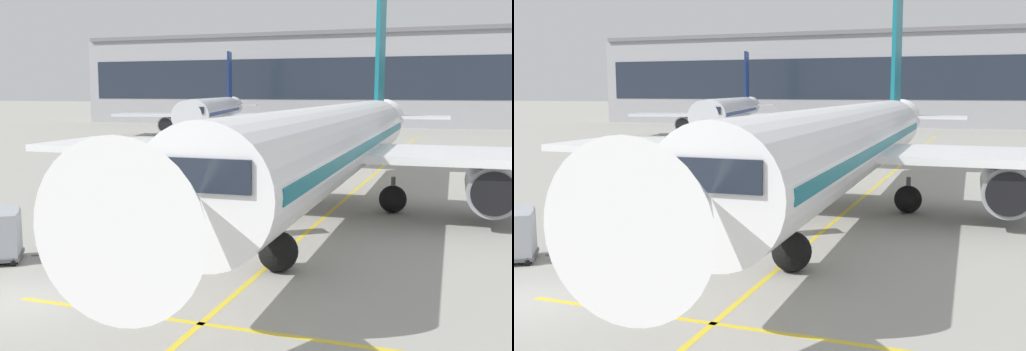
% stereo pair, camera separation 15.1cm
% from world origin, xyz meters
% --- Properties ---
extents(ground_plane, '(600.00, 600.00, 0.00)m').
position_xyz_m(ground_plane, '(0.00, 0.00, 0.00)').
color(ground_plane, '#9E9B93').
extents(parked_airplane, '(31.98, 41.35, 13.90)m').
position_xyz_m(parked_airplane, '(5.85, 15.55, 3.49)').
color(parked_airplane, white).
rests_on(parked_airplane, ground).
extents(belt_loader, '(5.12, 4.15, 2.79)m').
position_xyz_m(belt_loader, '(1.35, 7.74, 0.84)').
color(belt_loader, '#A3A8B2').
rests_on(belt_loader, ground).
extents(baggage_cart_lead, '(2.70, 2.45, 1.91)m').
position_xyz_m(baggage_cart_lead, '(-1.19, 4.35, 1.00)').
color(baggage_cart_lead, '#515156').
rests_on(baggage_cart_lead, ground).
extents(ground_crew_by_loader, '(0.57, 0.28, 1.74)m').
position_xyz_m(ground_crew_by_loader, '(0.25, 5.19, 1.00)').
color(ground_crew_by_loader, '#514C42').
rests_on(ground_crew_by_loader, ground).
extents(ground_crew_by_carts, '(0.55, 0.34, 1.74)m').
position_xyz_m(ground_crew_by_carts, '(-0.41, 4.43, 1.00)').
color(ground_crew_by_carts, black).
rests_on(ground_crew_by_carts, ground).
extents(ground_crew_marshaller, '(0.51, 0.40, 1.74)m').
position_xyz_m(ground_crew_marshaller, '(1.74, 7.25, 1.00)').
color(ground_crew_marshaller, '#333847').
rests_on(ground_crew_marshaller, ground).
extents(ground_crew_wingwalker, '(0.44, 0.44, 1.74)m').
position_xyz_m(ground_crew_wingwalker, '(-2.26, 6.04, 1.00)').
color(ground_crew_wingwalker, black).
rests_on(ground_crew_wingwalker, ground).
extents(safety_cone_engine_keepout, '(0.58, 0.58, 0.66)m').
position_xyz_m(safety_cone_engine_keepout, '(-0.64, 10.45, 0.32)').
color(safety_cone_engine_keepout, black).
rests_on(safety_cone_engine_keepout, ground).
extents(safety_cone_wingtip, '(0.66, 0.66, 0.74)m').
position_xyz_m(safety_cone_wingtip, '(-0.86, 16.17, 0.36)').
color(safety_cone_wingtip, black).
rests_on(safety_cone_wingtip, ground).
extents(safety_cone_nose_mark, '(0.65, 0.65, 0.74)m').
position_xyz_m(safety_cone_nose_mark, '(-1.04, 12.96, 0.36)').
color(safety_cone_nose_mark, black).
rests_on(safety_cone_nose_mark, ground).
extents(apron_guidance_line_lead_in, '(0.20, 110.00, 0.01)m').
position_xyz_m(apron_guidance_line_lead_in, '(5.56, 14.78, 0.00)').
color(apron_guidance_line_lead_in, yellow).
rests_on(apron_guidance_line_lead_in, ground).
extents(apron_guidance_line_stop_bar, '(12.00, 0.20, 0.01)m').
position_xyz_m(apron_guidance_line_stop_bar, '(5.87, 0.11, 0.00)').
color(apron_guidance_line_stop_bar, yellow).
rests_on(apron_guidance_line_stop_bar, ground).
extents(terminal_building, '(133.30, 19.59, 16.23)m').
position_xyz_m(terminal_building, '(7.97, 97.19, 8.06)').
color(terminal_building, '#939399').
rests_on(terminal_building, ground).
extents(distant_airplane, '(27.57, 35.97, 12.16)m').
position_xyz_m(distant_airplane, '(-20.62, 61.37, 3.26)').
color(distant_airplane, silver).
rests_on(distant_airplane, ground).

